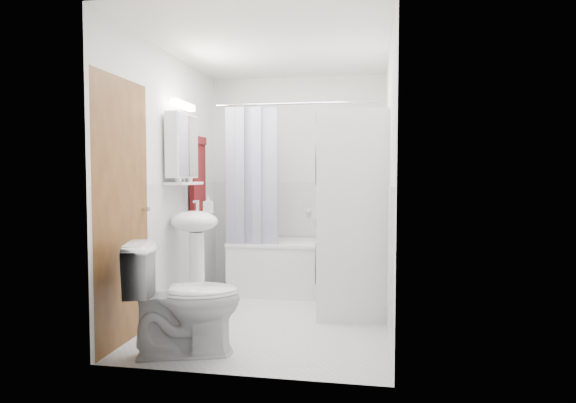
% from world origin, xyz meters
% --- Properties ---
extents(floor, '(2.60, 2.60, 0.00)m').
position_xyz_m(floor, '(0.00, 0.00, 0.00)').
color(floor, silver).
rests_on(floor, ground).
extents(room_walls, '(2.60, 2.60, 2.60)m').
position_xyz_m(room_walls, '(0.00, 0.00, 1.49)').
color(room_walls, white).
rests_on(room_walls, ground).
extents(wainscot, '(1.98, 2.58, 2.58)m').
position_xyz_m(wainscot, '(0.00, 0.29, 0.60)').
color(wainscot, white).
rests_on(wainscot, ground).
extents(door, '(0.05, 2.00, 2.00)m').
position_xyz_m(door, '(-0.95, -0.55, 1.00)').
color(door, brown).
rests_on(door, ground).
extents(bathtub, '(1.47, 0.70, 0.56)m').
position_xyz_m(bathtub, '(0.09, 0.92, 0.31)').
color(bathtub, white).
rests_on(bathtub, ground).
extents(tub_spout, '(0.04, 0.12, 0.04)m').
position_xyz_m(tub_spout, '(0.29, 1.25, 0.88)').
color(tub_spout, silver).
rests_on(tub_spout, room_walls).
extents(curtain_rod, '(1.65, 0.02, 0.02)m').
position_xyz_m(curtain_rod, '(0.09, 0.63, 2.00)').
color(curtain_rod, silver).
rests_on(curtain_rod, room_walls).
extents(shower_curtain, '(0.55, 0.02, 1.45)m').
position_xyz_m(shower_curtain, '(-0.37, 0.63, 1.25)').
color(shower_curtain, '#151343').
rests_on(shower_curtain, curtain_rod).
extents(sink, '(0.44, 0.37, 1.04)m').
position_xyz_m(sink, '(-0.75, 0.01, 0.70)').
color(sink, white).
rests_on(sink, ground).
extents(medicine_cabinet, '(0.13, 0.50, 0.71)m').
position_xyz_m(medicine_cabinet, '(-0.90, 0.10, 1.57)').
color(medicine_cabinet, white).
rests_on(medicine_cabinet, room_walls).
extents(shelf, '(0.18, 0.54, 0.02)m').
position_xyz_m(shelf, '(-0.89, 0.10, 1.20)').
color(shelf, silver).
rests_on(shelf, room_walls).
extents(shower_caddy, '(0.22, 0.06, 0.02)m').
position_xyz_m(shower_caddy, '(0.34, 1.24, 1.15)').
color(shower_caddy, silver).
rests_on(shower_caddy, room_walls).
extents(towel, '(0.07, 0.34, 0.83)m').
position_xyz_m(towel, '(-0.94, 0.59, 1.29)').
color(towel, '#510B12').
rests_on(towel, room_walls).
extents(washer_dryer, '(0.72, 0.71, 1.84)m').
position_xyz_m(washer_dryer, '(0.68, 0.23, 0.92)').
color(washer_dryer, white).
rests_on(washer_dryer, ground).
extents(toilet, '(0.90, 0.67, 0.79)m').
position_xyz_m(toilet, '(-0.45, -1.00, 0.39)').
color(toilet, white).
rests_on(toilet, ground).
extents(soap_pump, '(0.08, 0.17, 0.08)m').
position_xyz_m(soap_pump, '(-0.71, 0.25, 0.95)').
color(soap_pump, gray).
rests_on(soap_pump, sink).
extents(shelf_bottle, '(0.07, 0.18, 0.07)m').
position_xyz_m(shelf_bottle, '(-0.89, -0.05, 1.25)').
color(shelf_bottle, gray).
rests_on(shelf_bottle, shelf).
extents(shelf_cup, '(0.10, 0.09, 0.10)m').
position_xyz_m(shelf_cup, '(-0.89, 0.22, 1.26)').
color(shelf_cup, gray).
rests_on(shelf_cup, shelf).
extents(shampoo_a, '(0.13, 0.17, 0.13)m').
position_xyz_m(shampoo_a, '(0.35, 1.24, 1.23)').
color(shampoo_a, gray).
rests_on(shampoo_a, shower_caddy).
extents(shampoo_b, '(0.08, 0.21, 0.08)m').
position_xyz_m(shampoo_b, '(0.47, 1.24, 1.20)').
color(shampoo_b, '#2832A0').
rests_on(shampoo_b, shower_caddy).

